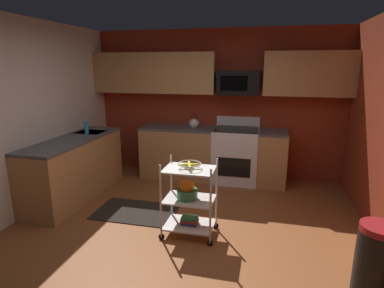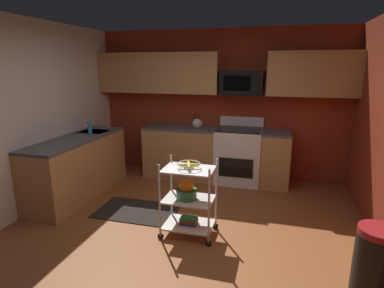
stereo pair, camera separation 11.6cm
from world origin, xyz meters
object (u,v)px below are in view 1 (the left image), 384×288
(book_stack, at_px, (190,221))
(dish_soap_bottle, at_px, (86,128))
(rolling_cart, at_px, (189,199))
(microwave, at_px, (239,83))
(mixing_bowl_small, at_px, (187,186))
(mixing_bowl_large, at_px, (187,194))
(trash_can, at_px, (376,260))
(oven_range, at_px, (236,155))
(fruit_bowl, at_px, (189,165))
(kettle, at_px, (194,123))

(book_stack, bearing_deg, dish_soap_bottle, 152.32)
(rolling_cart, xyz_separation_m, book_stack, (0.00, 0.00, -0.28))
(microwave, height_order, mixing_bowl_small, microwave)
(mixing_bowl_large, height_order, trash_can, trash_can)
(oven_range, xyz_separation_m, mixing_bowl_large, (-0.36, -1.93, 0.04))
(mixing_bowl_large, bearing_deg, microwave, 79.87)
(oven_range, height_order, rolling_cart, oven_range)
(rolling_cart, distance_m, fruit_bowl, 0.42)
(kettle, height_order, trash_can, kettle)
(mixing_bowl_small, distance_m, dish_soap_bottle, 2.20)
(fruit_bowl, relative_size, dish_soap_bottle, 1.36)
(kettle, bearing_deg, microwave, 8.36)
(oven_range, bearing_deg, dish_soap_bottle, -158.20)
(fruit_bowl, relative_size, kettle, 1.03)
(oven_range, distance_m, trash_can, 2.93)
(rolling_cart, height_order, mixing_bowl_small, rolling_cart)
(dish_soap_bottle, bearing_deg, microwave, 24.03)
(microwave, bearing_deg, book_stack, -99.38)
(mixing_bowl_large, relative_size, trash_can, 0.38)
(fruit_bowl, bearing_deg, mixing_bowl_large, 180.00)
(book_stack, bearing_deg, trash_can, -17.83)
(microwave, height_order, dish_soap_bottle, microwave)
(microwave, xyz_separation_m, trash_can, (1.49, -2.62, -1.37))
(mixing_bowl_small, xyz_separation_m, kettle, (-0.37, 1.93, 0.38))
(microwave, height_order, rolling_cart, microwave)
(mixing_bowl_large, bearing_deg, oven_range, 79.32)
(microwave, height_order, fruit_bowl, microwave)
(microwave, bearing_deg, fruit_bowl, -99.38)
(fruit_bowl, xyz_separation_m, mixing_bowl_large, (-0.03, 0.00, -0.36))
(dish_soap_bottle, height_order, trash_can, dish_soap_bottle)
(fruit_bowl, xyz_separation_m, book_stack, (0.00, 0.00, -0.70))
(oven_range, distance_m, fruit_bowl, 2.00)
(oven_range, distance_m, dish_soap_bottle, 2.51)
(dish_soap_bottle, bearing_deg, mixing_bowl_large, -28.02)
(book_stack, distance_m, dish_soap_bottle, 2.35)
(mixing_bowl_small, relative_size, dish_soap_bottle, 0.91)
(rolling_cart, xyz_separation_m, mixing_bowl_large, (-0.03, -0.00, 0.07))
(mixing_bowl_small, bearing_deg, mixing_bowl_large, -25.42)
(mixing_bowl_large, distance_m, kettle, 2.02)
(kettle, distance_m, dish_soap_bottle, 1.79)
(rolling_cart, relative_size, fruit_bowl, 3.36)
(oven_range, relative_size, fruit_bowl, 4.04)
(mixing_bowl_small, height_order, dish_soap_bottle, dish_soap_bottle)
(book_stack, xyz_separation_m, dish_soap_bottle, (-1.94, 1.02, 0.85))
(trash_can, bearing_deg, kettle, 131.52)
(dish_soap_bottle, bearing_deg, rolling_cart, -27.68)
(oven_range, xyz_separation_m, kettle, (-0.74, -0.00, 0.52))
(trash_can, bearing_deg, book_stack, 162.17)
(mixing_bowl_small, bearing_deg, rolling_cart, -3.92)
(rolling_cart, xyz_separation_m, dish_soap_bottle, (-1.94, 1.02, 0.57))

